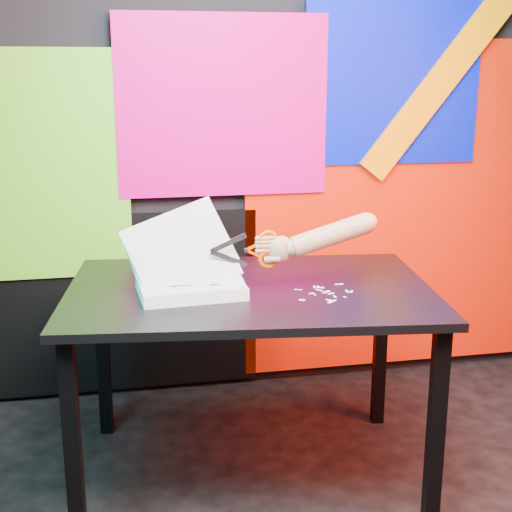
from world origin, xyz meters
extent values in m
cube|color=black|center=(0.00, 1.50, 1.35)|extent=(3.00, 0.01, 2.70)
cube|color=red|center=(0.65, 1.47, 0.85)|extent=(1.60, 0.02, 1.60)
cube|color=#000DCE|center=(0.55, 1.46, 1.45)|extent=(0.85, 0.02, 0.75)
cube|color=#C7006D|center=(-0.25, 1.45, 1.35)|extent=(0.95, 0.02, 0.80)
cube|color=#54BB1B|center=(-1.05, 1.46, 1.10)|extent=(0.75, 0.02, 1.00)
cube|color=orange|center=(0.85, 1.44, 1.55)|extent=(0.91, 0.02, 1.11)
cube|color=black|center=(-0.75, 1.47, 0.45)|extent=(1.30, 0.02, 0.85)
cube|color=black|center=(-0.91, 0.36, 0.36)|extent=(0.06, 0.06, 0.72)
cube|color=black|center=(-0.82, 1.10, 0.36)|extent=(0.06, 0.06, 0.72)
cube|color=black|center=(0.26, 0.22, 0.36)|extent=(0.06, 0.06, 0.72)
cube|color=black|center=(0.35, 0.96, 0.36)|extent=(0.06, 0.06, 0.72)
cube|color=black|center=(-0.28, 0.66, 0.73)|extent=(1.39, 1.02, 0.03)
cube|color=silver|center=(-0.50, 0.62, 0.77)|extent=(0.37, 0.29, 0.04)
cube|color=white|center=(-0.50, 0.62, 0.79)|extent=(0.37, 0.28, 0.00)
cube|color=white|center=(-0.50, 0.62, 0.80)|extent=(0.37, 0.27, 0.11)
cube|color=white|center=(-0.51, 0.64, 0.82)|extent=(0.39, 0.26, 0.19)
cube|color=white|center=(-0.52, 0.65, 0.87)|extent=(0.41, 0.23, 0.26)
cube|color=white|center=(-0.53, 0.67, 0.91)|extent=(0.42, 0.19, 0.31)
cylinder|color=black|center=(-0.65, 0.49, 0.79)|extent=(0.01, 0.01, 0.00)
cylinder|color=black|center=(-0.62, 0.49, 0.79)|extent=(0.01, 0.01, 0.00)
cylinder|color=black|center=(-0.59, 0.49, 0.79)|extent=(0.01, 0.01, 0.00)
cylinder|color=black|center=(-0.56, 0.50, 0.79)|extent=(0.01, 0.01, 0.00)
cylinder|color=black|center=(-0.52, 0.50, 0.79)|extent=(0.01, 0.01, 0.00)
cylinder|color=black|center=(-0.49, 0.50, 0.79)|extent=(0.01, 0.01, 0.00)
cylinder|color=black|center=(-0.46, 0.50, 0.79)|extent=(0.01, 0.01, 0.00)
cylinder|color=black|center=(-0.43, 0.51, 0.79)|extent=(0.01, 0.01, 0.00)
cylinder|color=black|center=(-0.40, 0.51, 0.79)|extent=(0.01, 0.01, 0.00)
cylinder|color=black|center=(-0.36, 0.51, 0.79)|extent=(0.01, 0.01, 0.00)
cylinder|color=black|center=(-0.33, 0.51, 0.79)|extent=(0.01, 0.01, 0.00)
cylinder|color=black|center=(-0.67, 0.73, 0.79)|extent=(0.01, 0.01, 0.00)
cylinder|color=black|center=(-0.64, 0.73, 0.79)|extent=(0.01, 0.01, 0.00)
cylinder|color=black|center=(-0.60, 0.73, 0.79)|extent=(0.01, 0.01, 0.00)
cylinder|color=black|center=(-0.57, 0.73, 0.79)|extent=(0.01, 0.01, 0.00)
cylinder|color=black|center=(-0.54, 0.74, 0.79)|extent=(0.01, 0.01, 0.00)
cylinder|color=black|center=(-0.51, 0.74, 0.79)|extent=(0.01, 0.01, 0.00)
cylinder|color=black|center=(-0.48, 0.74, 0.79)|extent=(0.01, 0.01, 0.00)
cylinder|color=black|center=(-0.44, 0.74, 0.79)|extent=(0.01, 0.01, 0.00)
cylinder|color=black|center=(-0.41, 0.75, 0.79)|extent=(0.01, 0.01, 0.00)
cylinder|color=black|center=(-0.38, 0.75, 0.79)|extent=(0.01, 0.01, 0.00)
cylinder|color=black|center=(-0.35, 0.75, 0.79)|extent=(0.01, 0.01, 0.00)
cube|color=black|center=(-0.59, 0.66, 0.79)|extent=(0.07, 0.02, 0.00)
cube|color=black|center=(-0.48, 0.65, 0.79)|extent=(0.05, 0.01, 0.00)
cube|color=black|center=(-0.53, 0.58, 0.79)|extent=(0.08, 0.02, 0.00)
cube|color=black|center=(-0.42, 0.57, 0.79)|extent=(0.04, 0.01, 0.00)
cube|color=#B3B3B3|center=(-0.36, 0.63, 0.92)|extent=(0.13, 0.01, 0.07)
cube|color=#B3B3B3|center=(-0.36, 0.63, 0.87)|extent=(0.13, 0.01, 0.07)
cylinder|color=#B3B3B3|center=(-0.30, 0.62, 0.90)|extent=(0.01, 0.01, 0.01)
cube|color=#D93900|center=(-0.28, 0.62, 0.89)|extent=(0.05, 0.01, 0.03)
cube|color=#D93900|center=(-0.28, 0.62, 0.91)|extent=(0.05, 0.01, 0.03)
torus|color=#D93900|center=(-0.22, 0.62, 0.93)|extent=(0.07, 0.02, 0.07)
torus|color=#D93900|center=(-0.22, 0.62, 0.86)|extent=(0.07, 0.02, 0.07)
ellipsoid|color=#986546|center=(-0.18, 0.62, 0.90)|extent=(0.09, 0.05, 0.09)
cylinder|color=#986546|center=(-0.22, 0.62, 0.89)|extent=(0.07, 0.02, 0.02)
cylinder|color=#986546|center=(-0.22, 0.62, 0.91)|extent=(0.06, 0.02, 0.02)
cylinder|color=#986546|center=(-0.22, 0.62, 0.92)|extent=(0.06, 0.02, 0.02)
cylinder|color=#986546|center=(-0.22, 0.62, 0.94)|extent=(0.05, 0.02, 0.02)
cylinder|color=#986546|center=(-0.21, 0.61, 0.86)|extent=(0.06, 0.04, 0.03)
cylinder|color=#986546|center=(-0.13, 0.62, 0.90)|extent=(0.06, 0.06, 0.06)
cylinder|color=#986546|center=(0.00, 0.61, 0.94)|extent=(0.29, 0.09, 0.15)
sphere|color=#986546|center=(0.13, 0.60, 0.98)|extent=(0.07, 0.07, 0.07)
cube|color=white|center=(-0.12, 0.59, 0.75)|extent=(0.03, 0.01, 0.00)
cube|color=white|center=(-0.03, 0.45, 0.75)|extent=(0.02, 0.02, 0.00)
cube|color=white|center=(-0.04, 0.60, 0.75)|extent=(0.03, 0.02, 0.00)
cube|color=white|center=(0.04, 0.63, 0.75)|extent=(0.03, 0.01, 0.00)
cube|color=white|center=(-0.14, 0.48, 0.75)|extent=(0.02, 0.02, 0.00)
cube|color=white|center=(-0.05, 0.45, 0.75)|extent=(0.02, 0.02, 0.00)
cube|color=white|center=(-0.05, 0.43, 0.75)|extent=(0.02, 0.02, 0.00)
cube|color=white|center=(0.06, 0.53, 0.75)|extent=(0.02, 0.02, 0.00)
cube|color=white|center=(-0.02, 0.55, 0.75)|extent=(0.01, 0.01, 0.00)
cube|color=white|center=(-0.05, 0.57, 0.75)|extent=(0.02, 0.03, 0.00)
cube|color=white|center=(-0.02, 0.52, 0.75)|extent=(0.03, 0.01, 0.00)
cube|color=white|center=(-0.08, 0.53, 0.75)|extent=(0.01, 0.03, 0.00)
cube|color=white|center=(0.02, 0.48, 0.75)|extent=(0.01, 0.01, 0.00)
cube|color=white|center=(-0.05, 0.61, 0.75)|extent=(0.01, 0.02, 0.00)
cube|color=white|center=(-0.09, 0.54, 0.75)|extent=(0.01, 0.01, 0.00)
cube|color=white|center=(-0.03, 0.54, 0.75)|extent=(0.03, 0.02, 0.00)
cube|color=white|center=(0.05, 0.62, 0.75)|extent=(0.02, 0.01, 0.00)
cube|color=white|center=(-0.02, 0.49, 0.75)|extent=(0.01, 0.02, 0.00)
cube|color=white|center=(0.04, 0.54, 0.75)|extent=(0.01, 0.03, 0.00)
cube|color=white|center=(-0.04, 0.61, 0.75)|extent=(0.01, 0.02, 0.00)
camera|label=1|loc=(-0.74, -1.75, 1.51)|focal=50.00mm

